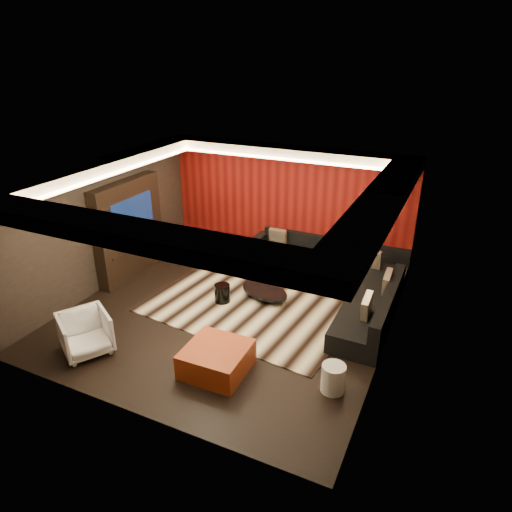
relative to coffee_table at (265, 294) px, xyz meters
The scene contains 26 objects.
floor 0.91m from the coffee_table, 116.40° to the right, with size 6.00×6.00×0.02m, color black.
ceiling 2.84m from the coffee_table, 116.40° to the right, with size 6.00×6.00×0.02m, color silver.
wall_back 2.58m from the coffee_table, 100.29° to the left, with size 6.00×0.02×2.80m, color black.
wall_left 3.73m from the coffee_table, 166.70° to the right, with size 0.02×6.00×2.80m, color black.
wall_right 3.02m from the coffee_table, 17.17° to the right, with size 0.02×6.00×2.80m, color black.
red_feature_wall 2.55m from the coffee_table, 100.48° to the left, with size 5.98×0.05×2.78m, color #6B0C0A.
soffit_back 3.22m from the coffee_table, 101.93° to the left, with size 6.00×0.60×0.22m, color silver.
soffit_front 4.37m from the coffee_table, 96.51° to the right, with size 6.00×0.60×0.22m, color silver.
soffit_left 4.11m from the coffee_table, 165.42° to the right, with size 0.60×4.80×0.22m, color silver.
soffit_right 3.55m from the coffee_table, 19.32° to the right, with size 0.60×4.80×0.22m, color silver.
cove_back 2.96m from the coffee_table, 104.44° to the left, with size 4.80×0.08×0.04m, color #FFD899.
cove_front 4.05m from the coffee_table, 97.20° to the right, with size 4.80×0.08×0.04m, color #FFD899.
cove_left 3.80m from the coffee_table, 163.72° to the right, with size 0.08×4.80×0.04m, color #FFD899.
cove_right 3.27m from the coffee_table, 22.36° to the right, with size 0.08×4.80×0.04m, color #FFD899.
tv_surround 3.40m from the coffee_table, behind, with size 0.30×2.00×2.20m, color black.
tv_screen 3.37m from the coffee_table, behind, with size 0.04×1.30×0.80m, color black.
tv_shelf 3.15m from the coffee_table, behind, with size 0.04×1.60×0.04m, color black.
rug 0.35m from the coffee_table, 108.77° to the right, with size 4.00×3.00×0.02m, color beige.
coffee_table is the anchor object (origin of this frame).
drum_stool 0.89m from the coffee_table, 145.37° to the right, with size 0.32×0.32×0.38m, color black.
striped_pouf 1.25m from the coffee_table, 131.63° to the left, with size 0.61×0.61×0.33m, color beige.
white_side_table 2.99m from the coffee_table, 45.36° to the right, with size 0.37×0.37×0.46m, color white.
orange_ottoman 2.48m from the coffee_table, 84.15° to the right, with size 0.98×0.98×0.44m, color #A04014.
armchair 3.60m from the coffee_table, 124.32° to the right, with size 0.78×0.80×0.73m, color white.
sectional_sofa 1.71m from the coffee_table, 38.44° to the left, with size 3.65×3.50×0.75m.
throw_pillows 1.83m from the coffee_table, 38.69° to the left, with size 3.11×2.71×0.50m.
Camera 1 is at (3.78, -6.82, 4.82)m, focal length 32.00 mm.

